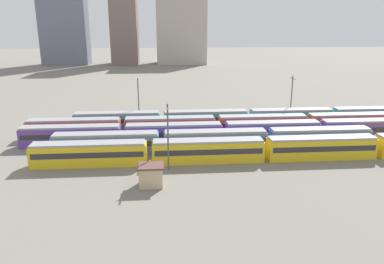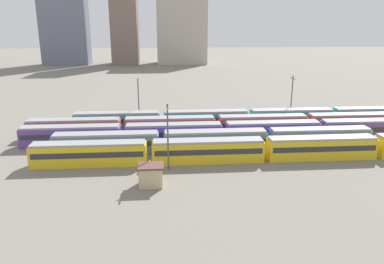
{
  "view_description": "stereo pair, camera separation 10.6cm",
  "coord_description": "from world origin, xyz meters",
  "px_view_note": "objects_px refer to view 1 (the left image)",
  "views": [
    {
      "loc": [
        4.96,
        -56.23,
        21.48
      ],
      "look_at": [
        10.41,
        10.4,
        2.04
      ],
      "focal_mm": 34.61,
      "sensor_mm": 36.0,
      "label": 1
    },
    {
      "loc": [
        5.07,
        -56.23,
        21.48
      ],
      "look_at": [
        10.41,
        10.4,
        2.04
      ],
      "focal_mm": 34.61,
      "sensor_mm": 36.0,
      "label": 2
    }
  ],
  "objects_px": {
    "catenary_pole_1": "(138,100)",
    "train_track_1": "(215,140)",
    "signal_hut": "(151,175)",
    "catenary_pole_3": "(291,97)",
    "train_track_2": "(224,132)",
    "catenary_pole_0": "(168,134)",
    "train_track_3": "(262,124)",
    "train_track_4": "(249,118)",
    "train_track_0": "(321,147)"
  },
  "relations": [
    {
      "from": "train_track_1",
      "to": "signal_hut",
      "type": "distance_m",
      "value": 17.68
    },
    {
      "from": "catenary_pole_0",
      "to": "signal_hut",
      "type": "xyz_separation_m",
      "value": [
        -2.52,
        -5.7,
        -4.17
      ]
    },
    {
      "from": "train_track_2",
      "to": "catenary_pole_3",
      "type": "xyz_separation_m",
      "value": [
        17.53,
        13.31,
        3.97
      ]
    },
    {
      "from": "catenary_pole_1",
      "to": "signal_hut",
      "type": "xyz_separation_m",
      "value": [
        3.4,
        -32.65,
        -4.2
      ]
    },
    {
      "from": "train_track_1",
      "to": "catenary_pole_3",
      "type": "xyz_separation_m",
      "value": [
        19.87,
        18.51,
        3.97
      ]
    },
    {
      "from": "train_track_1",
      "to": "train_track_4",
      "type": "xyz_separation_m",
      "value": [
        9.6,
        15.6,
        0.0
      ]
    },
    {
      "from": "train_track_1",
      "to": "catenary_pole_3",
      "type": "bearing_deg",
      "value": 42.96
    },
    {
      "from": "train_track_3",
      "to": "catenary_pole_1",
      "type": "relative_size",
      "value": 9.0
    },
    {
      "from": "catenary_pole_1",
      "to": "catenary_pole_3",
      "type": "relative_size",
      "value": 0.98
    },
    {
      "from": "train_track_0",
      "to": "train_track_4",
      "type": "bearing_deg",
      "value": 109.55
    },
    {
      "from": "train_track_3",
      "to": "train_track_1",
      "type": "bearing_deg",
      "value": -137.13
    },
    {
      "from": "train_track_3",
      "to": "train_track_4",
      "type": "xyz_separation_m",
      "value": [
        -1.61,
        5.2,
        0.0
      ]
    },
    {
      "from": "train_track_1",
      "to": "train_track_3",
      "type": "distance_m",
      "value": 15.29
    },
    {
      "from": "train_track_0",
      "to": "catenary_pole_0",
      "type": "height_order",
      "value": "catenary_pole_0"
    },
    {
      "from": "train_track_1",
      "to": "train_track_3",
      "type": "height_order",
      "value": "same"
    },
    {
      "from": "catenary_pole_0",
      "to": "catenary_pole_3",
      "type": "bearing_deg",
      "value": 43.37
    },
    {
      "from": "train_track_0",
      "to": "catenary_pole_1",
      "type": "distance_m",
      "value": 39.6
    },
    {
      "from": "train_track_0",
      "to": "catenary_pole_3",
      "type": "height_order",
      "value": "catenary_pole_3"
    },
    {
      "from": "catenary_pole_1",
      "to": "catenary_pole_3",
      "type": "xyz_separation_m",
      "value": [
        34.19,
        -0.25,
        0.13
      ]
    },
    {
      "from": "catenary_pole_0",
      "to": "catenary_pole_3",
      "type": "xyz_separation_m",
      "value": [
        28.27,
        26.7,
        0.16
      ]
    },
    {
      "from": "train_track_3",
      "to": "catenary_pole_3",
      "type": "distance_m",
      "value": 12.52
    },
    {
      "from": "catenary_pole_1",
      "to": "train_track_1",
      "type": "bearing_deg",
      "value": -52.64
    },
    {
      "from": "train_track_2",
      "to": "catenary_pole_0",
      "type": "height_order",
      "value": "catenary_pole_0"
    },
    {
      "from": "train_track_0",
      "to": "train_track_3",
      "type": "distance_m",
      "value": 16.64
    },
    {
      "from": "train_track_0",
      "to": "catenary_pole_1",
      "type": "relative_size",
      "value": 9.0
    },
    {
      "from": "catenary_pole_1",
      "to": "train_track_2",
      "type": "bearing_deg",
      "value": -39.14
    },
    {
      "from": "catenary_pole_3",
      "to": "signal_hut",
      "type": "distance_m",
      "value": 44.91
    },
    {
      "from": "train_track_3",
      "to": "train_track_4",
      "type": "distance_m",
      "value": 5.44
    },
    {
      "from": "train_track_2",
      "to": "catenary_pole_3",
      "type": "height_order",
      "value": "catenary_pole_3"
    },
    {
      "from": "train_track_3",
      "to": "train_track_0",
      "type": "bearing_deg",
      "value": -69.67
    },
    {
      "from": "train_track_1",
      "to": "train_track_2",
      "type": "height_order",
      "value": "same"
    },
    {
      "from": "train_track_4",
      "to": "catenary_pole_1",
      "type": "xyz_separation_m",
      "value": [
        -23.92,
        3.16,
        3.85
      ]
    },
    {
      "from": "train_track_2",
      "to": "catenary_pole_0",
      "type": "distance_m",
      "value": 17.59
    },
    {
      "from": "train_track_1",
      "to": "train_track_4",
      "type": "relative_size",
      "value": 0.75
    },
    {
      "from": "train_track_2",
      "to": "catenary_pole_1",
      "type": "bearing_deg",
      "value": 140.86
    },
    {
      "from": "train_track_0",
      "to": "train_track_2",
      "type": "xyz_separation_m",
      "value": [
        -14.65,
        10.4,
        0.0
      ]
    },
    {
      "from": "train_track_2",
      "to": "catenary_pole_3",
      "type": "bearing_deg",
      "value": 37.19
    },
    {
      "from": "catenary_pole_1",
      "to": "catenary_pole_0",
      "type": "bearing_deg",
      "value": -77.61
    },
    {
      "from": "train_track_3",
      "to": "signal_hut",
      "type": "height_order",
      "value": "train_track_3"
    },
    {
      "from": "train_track_3",
      "to": "catenary_pole_1",
      "type": "height_order",
      "value": "catenary_pole_1"
    },
    {
      "from": "catenary_pole_1",
      "to": "signal_hut",
      "type": "height_order",
      "value": "catenary_pole_1"
    },
    {
      "from": "train_track_2",
      "to": "signal_hut",
      "type": "xyz_separation_m",
      "value": [
        -13.26,
        -19.1,
        -0.35
      ]
    },
    {
      "from": "train_track_2",
      "to": "train_track_4",
      "type": "xyz_separation_m",
      "value": [
        7.26,
        10.4,
        0.0
      ]
    },
    {
      "from": "train_track_1",
      "to": "catenary_pole_1",
      "type": "xyz_separation_m",
      "value": [
        -14.32,
        18.76,
        3.85
      ]
    },
    {
      "from": "train_track_0",
      "to": "train_track_3",
      "type": "relative_size",
      "value": 1.0
    },
    {
      "from": "catenary_pole_1",
      "to": "train_track_3",
      "type": "bearing_deg",
      "value": -18.13
    },
    {
      "from": "catenary_pole_1",
      "to": "catenary_pole_3",
      "type": "height_order",
      "value": "catenary_pole_3"
    },
    {
      "from": "catenary_pole_3",
      "to": "train_track_1",
      "type": "bearing_deg",
      "value": -137.04
    },
    {
      "from": "signal_hut",
      "to": "train_track_0",
      "type": "bearing_deg",
      "value": 17.31
    },
    {
      "from": "train_track_2",
      "to": "catenary_pole_3",
      "type": "relative_size",
      "value": 7.02
    }
  ]
}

